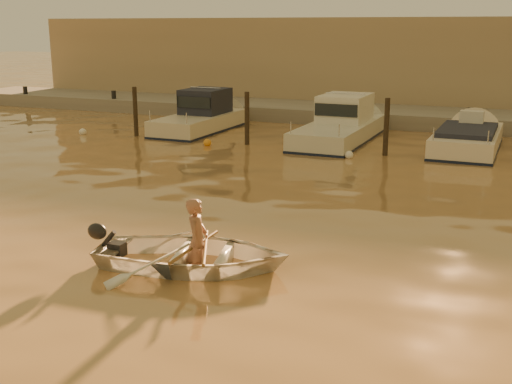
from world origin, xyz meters
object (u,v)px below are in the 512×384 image
at_px(dinghy, 192,254).
at_px(waterfront_building, 446,65).
at_px(moored_boat_3, 467,144).
at_px(moored_boat_1, 200,116).
at_px(moored_boat_2, 340,125).
at_px(person, 197,241).

distance_m(dinghy, waterfront_building, 25.45).
relative_size(moored_boat_3, waterfront_building, 0.13).
bearing_deg(moored_boat_1, moored_boat_2, 0.00).
xyz_separation_m(dinghy, waterfront_building, (1.18, 25.33, 2.14)).
xyz_separation_m(person, waterfront_building, (1.08, 25.30, 1.88)).
bearing_deg(moored_boat_1, person, -61.91).
bearing_deg(moored_boat_3, moored_boat_2, 180.00).
distance_m(moored_boat_3, waterfront_building, 11.45).
distance_m(dinghy, moored_boat_3, 14.75).
height_order(person, moored_boat_1, moored_boat_1).
bearing_deg(dinghy, moored_boat_3, -27.81).
xyz_separation_m(dinghy, moored_boat_1, (-7.54, 14.33, 0.37)).
bearing_deg(moored_boat_3, person, -103.38).
relative_size(dinghy, moored_boat_2, 0.49).
bearing_deg(person, moored_boat_1, 14.01).
height_order(dinghy, person, person).
height_order(person, moored_boat_3, person).
bearing_deg(dinghy, person, -90.00).
relative_size(dinghy, waterfront_building, 0.08).
xyz_separation_m(dinghy, person, (0.10, 0.02, 0.26)).
xyz_separation_m(moored_boat_2, waterfront_building, (2.49, 11.00, 1.77)).
xyz_separation_m(moored_boat_2, moored_boat_3, (4.81, 0.00, -0.40)).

